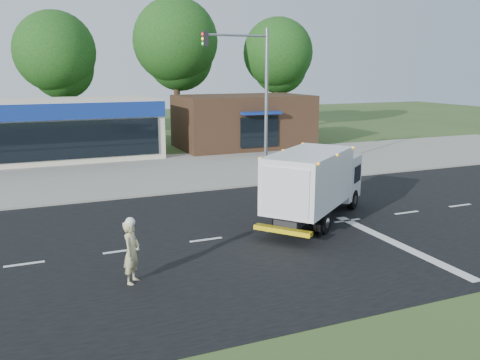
# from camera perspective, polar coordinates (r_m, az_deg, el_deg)

# --- Properties ---
(ground) EXTENTS (120.00, 120.00, 0.00)m
(ground) POSITION_cam_1_polar(r_m,az_deg,el_deg) (19.41, 4.59, -5.62)
(ground) COLOR #385123
(ground) RESTS_ON ground
(road_asphalt) EXTENTS (60.00, 14.00, 0.02)m
(road_asphalt) POSITION_cam_1_polar(r_m,az_deg,el_deg) (19.41, 4.60, -5.60)
(road_asphalt) COLOR black
(road_asphalt) RESTS_ON ground
(sidewalk) EXTENTS (60.00, 2.40, 0.12)m
(sidewalk) POSITION_cam_1_polar(r_m,az_deg,el_deg) (26.68, -3.51, -0.48)
(sidewalk) COLOR gray
(sidewalk) RESTS_ON ground
(parking_apron) EXTENTS (60.00, 9.00, 0.02)m
(parking_apron) POSITION_cam_1_polar(r_m,az_deg,el_deg) (32.11, -6.95, 1.56)
(parking_apron) COLOR gray
(parking_apron) RESTS_ON ground
(lane_markings) EXTENTS (55.20, 7.00, 0.01)m
(lane_markings) POSITION_cam_1_polar(r_m,az_deg,el_deg) (18.95, 10.14, -6.17)
(lane_markings) COLOR silver
(lane_markings) RESTS_ON road_asphalt
(ems_box_truck) EXTENTS (6.41, 5.70, 2.92)m
(ems_box_truck) POSITION_cam_1_polar(r_m,az_deg,el_deg) (20.28, 8.43, 0.00)
(ems_box_truck) COLOR black
(ems_box_truck) RESTS_ON ground
(emergency_worker) EXTENTS (0.74, 0.80, 1.94)m
(emergency_worker) POSITION_cam_1_polar(r_m,az_deg,el_deg) (14.78, -12.08, -7.81)
(emergency_worker) COLOR #CCBE88
(emergency_worker) RESTS_ON ground
(retail_strip_mall) EXTENTS (18.00, 6.20, 4.00)m
(retail_strip_mall) POSITION_cam_1_polar(r_m,az_deg,el_deg) (36.51, -23.46, 5.11)
(retail_strip_mall) COLOR beige
(retail_strip_mall) RESTS_ON ground
(brown_storefront) EXTENTS (10.00, 6.70, 4.00)m
(brown_storefront) POSITION_cam_1_polar(r_m,az_deg,el_deg) (39.74, 0.36, 6.61)
(brown_storefront) COLOR #382316
(brown_storefront) RESTS_ON ground
(traffic_signal_pole) EXTENTS (3.51, 0.25, 8.00)m
(traffic_signal_pole) POSITION_cam_1_polar(r_m,az_deg,el_deg) (26.36, 1.70, 10.06)
(traffic_signal_pole) COLOR gray
(traffic_signal_pole) RESTS_ON ground
(background_trees) EXTENTS (36.77, 7.39, 12.10)m
(background_trees) POSITION_cam_1_polar(r_m,az_deg,el_deg) (45.21, -13.38, 13.81)
(background_trees) COLOR #332114
(background_trees) RESTS_ON ground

